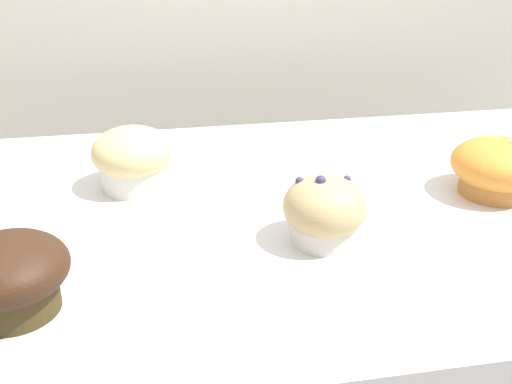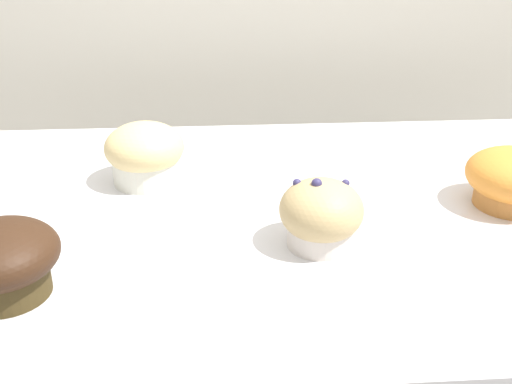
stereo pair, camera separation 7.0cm
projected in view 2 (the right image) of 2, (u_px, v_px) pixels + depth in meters
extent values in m
cube|color=beige|center=(264.00, 80.00, 1.31)|extent=(3.20, 0.10, 1.80)
cylinder|color=white|center=(146.00, 164.00, 0.83)|extent=(0.09, 0.09, 0.05)
ellipsoid|color=#E2C683|center=(144.00, 147.00, 0.82)|extent=(0.11, 0.11, 0.07)
cylinder|color=#3F3218|center=(4.00, 274.00, 0.58)|extent=(0.09, 0.09, 0.05)
ellipsoid|color=#351F11|center=(0.00, 253.00, 0.57)|extent=(0.11, 0.11, 0.06)
cylinder|color=#C27B39|center=(512.00, 190.00, 0.76)|extent=(0.09, 0.09, 0.04)
cylinder|color=silver|center=(320.00, 227.00, 0.67)|extent=(0.07, 0.07, 0.04)
ellipsoid|color=tan|center=(321.00, 210.00, 0.66)|extent=(0.09, 0.09, 0.07)
sphere|color=navy|center=(346.00, 183.00, 0.66)|extent=(0.01, 0.01, 0.01)
sphere|color=navy|center=(297.00, 183.00, 0.66)|extent=(0.01, 0.01, 0.01)
sphere|color=navy|center=(317.00, 184.00, 0.64)|extent=(0.01, 0.01, 0.01)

